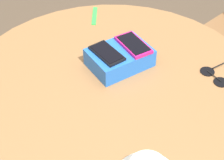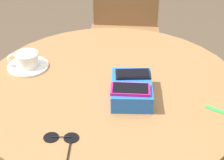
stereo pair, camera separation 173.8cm
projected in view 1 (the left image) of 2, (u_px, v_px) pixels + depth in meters
round_table at (112, 114)px, 1.23m from camera, size 0.96×0.96×0.72m
phone_box at (120, 58)px, 1.20m from camera, size 0.22×0.19×0.06m
phone_magenta at (133, 45)px, 1.19m from camera, size 0.11×0.14×0.01m
phone_black at (107, 53)px, 1.16m from camera, size 0.09×0.13×0.01m
lanyard_strap at (94, 16)px, 1.43m from camera, size 0.11×0.09×0.00m
sunglasses at (215, 75)px, 1.17m from camera, size 0.16×0.10×0.01m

